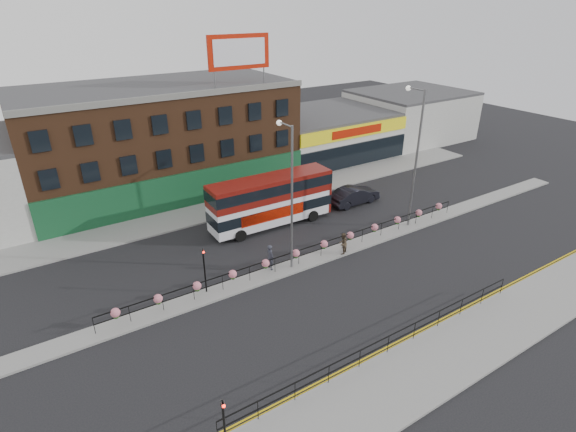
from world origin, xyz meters
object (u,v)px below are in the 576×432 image
pedestrian_a (270,257)px  lamp_column_east (415,148)px  double_decker_bus (271,196)px  car (354,195)px  pedestrian_b (343,244)px  lamp_column_west (290,187)px

pedestrian_a → lamp_column_east: 14.53m
double_decker_bus → pedestrian_a: size_ratio=5.62×
car → lamp_column_east: (0.78, -5.86, 6.00)m
pedestrian_b → pedestrian_a: bearing=-43.1°
lamp_column_west → lamp_column_east: bearing=1.3°
pedestrian_a → lamp_column_east: size_ratio=0.17×
pedestrian_b → lamp_column_east: bearing=155.2°
lamp_column_west → pedestrian_b: bearing=-10.0°
pedestrian_a → double_decker_bus: bearing=-33.5°
pedestrian_a → pedestrian_b: bearing=-102.8°
pedestrian_a → lamp_column_east: bearing=-92.3°
lamp_column_west → pedestrian_a: bearing=167.2°
lamp_column_west → car: bearing=28.8°
double_decker_bus → car: size_ratio=2.10×
pedestrian_a → pedestrian_b: 5.75m
car → lamp_column_east: 8.42m
pedestrian_b → lamp_column_east: (7.71, 1.01, 5.84)m
car → double_decker_bus: bearing=86.6°
pedestrian_a → lamp_column_east: (13.36, -0.06, 5.73)m
car → pedestrian_b: 9.76m
lamp_column_east → car: bearing=97.6°
double_decker_bus → pedestrian_a: 7.38m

